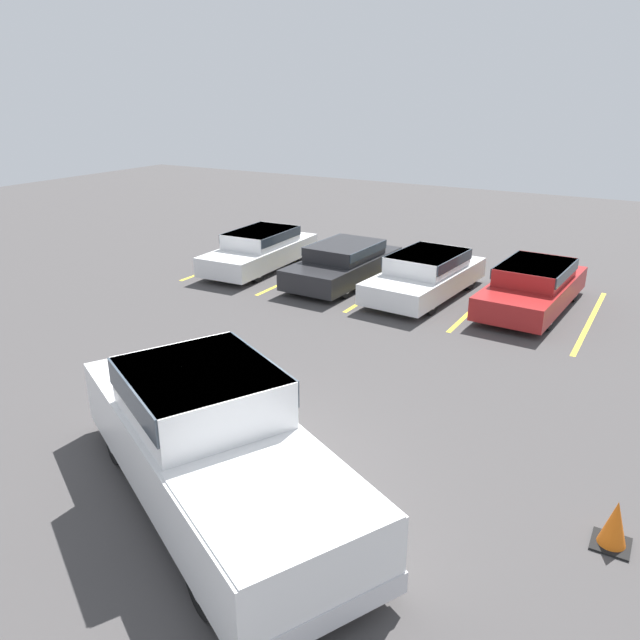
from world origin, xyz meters
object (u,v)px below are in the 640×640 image
object	(u,v)px
parked_sedan_b	(344,262)
parked_sedan_c	(426,273)
pickup_truck	(212,443)
traffic_cone	(614,525)
parked_sedan_a	(260,248)
parked_sedan_d	(533,285)

from	to	relation	value
parked_sedan_b	parked_sedan_c	world-z (taller)	parked_sedan_c
pickup_truck	traffic_cone	xyz separation A→B (m)	(4.98, 1.84, -0.65)
parked_sedan_a	parked_sedan_d	distance (m)	8.53
pickup_truck	parked_sedan_a	size ratio (longest dim) A/B	1.32
pickup_truck	parked_sedan_a	distance (m)	12.28
pickup_truck	parked_sedan_c	size ratio (longest dim) A/B	1.34
parked_sedan_b	parked_sedan_d	world-z (taller)	parked_sedan_d
parked_sedan_a	parked_sedan_c	distance (m)	5.68
parked_sedan_b	parked_sedan_d	xyz separation A→B (m)	(5.45, 0.39, 0.02)
parked_sedan_a	traffic_cone	world-z (taller)	parked_sedan_a
pickup_truck	parked_sedan_c	bearing A→B (deg)	122.47
parked_sedan_b	traffic_cone	world-z (taller)	parked_sedan_b
pickup_truck	traffic_cone	distance (m)	5.34
parked_sedan_b	parked_sedan_a	bearing A→B (deg)	-88.48
parked_sedan_b	parked_sedan_d	size ratio (longest dim) A/B	0.95
parked_sedan_b	parked_sedan_c	bearing A→B (deg)	92.52
parked_sedan_b	traffic_cone	bearing A→B (deg)	46.94
pickup_truck	parked_sedan_a	bearing A→B (deg)	149.92
parked_sedan_c	parked_sedan_d	xyz separation A→B (m)	(2.84, 0.37, -0.00)
parked_sedan_a	traffic_cone	distance (m)	14.35
pickup_truck	parked_sedan_b	distance (m)	10.92
parked_sedan_a	parked_sedan_b	distance (m)	3.07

